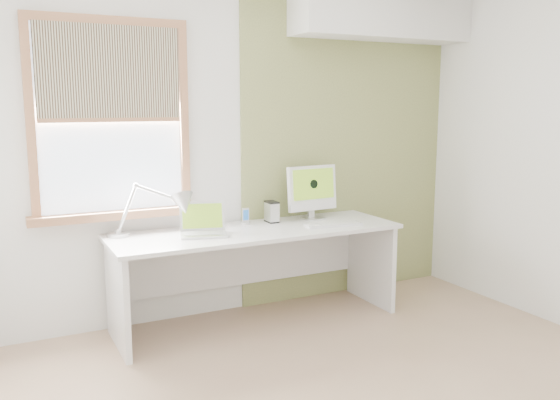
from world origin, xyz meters
TOP-DOWN VIEW (x-y plane):
  - room at (0.00, 0.00)m, footprint 4.04×3.54m
  - accent_wall at (1.00, 1.74)m, footprint 2.00×0.02m
  - soffit at (1.20, 1.57)m, footprint 1.60×0.40m
  - window at (-1.00, 1.71)m, footprint 1.20×0.14m
  - desk at (-0.03, 1.44)m, footprint 2.20×0.70m
  - desk_lamp at (-0.66, 1.47)m, footprint 0.63×0.39m
  - laptop at (-0.44, 1.40)m, footprint 0.38×0.34m
  - phone_dock at (-0.03, 1.59)m, footprint 0.07×0.07m
  - external_drive at (0.19, 1.57)m, footprint 0.08×0.13m
  - imac at (0.55, 1.55)m, footprint 0.45×0.16m
  - keyboard at (0.55, 1.23)m, footprint 0.46×0.18m
  - mouse at (0.42, 1.24)m, footprint 0.05×0.09m

SIDE VIEW (x-z plane):
  - desk at x=-0.03m, z-range 0.17..0.90m
  - keyboard at x=0.55m, z-range 0.73..0.75m
  - mouse at x=0.42m, z-range 0.73..0.76m
  - phone_dock at x=-0.03m, z-range 0.70..0.83m
  - laptop at x=-0.44m, z-range 0.67..0.90m
  - external_drive at x=0.19m, z-range 0.73..0.90m
  - desk_lamp at x=-0.66m, z-range 0.74..1.12m
  - imac at x=0.55m, z-range 0.76..1.19m
  - room at x=0.00m, z-range -0.02..2.62m
  - accent_wall at x=1.00m, z-range 0.00..2.60m
  - window at x=-1.00m, z-range 0.83..2.25m
  - soffit at x=1.20m, z-range 2.19..2.61m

